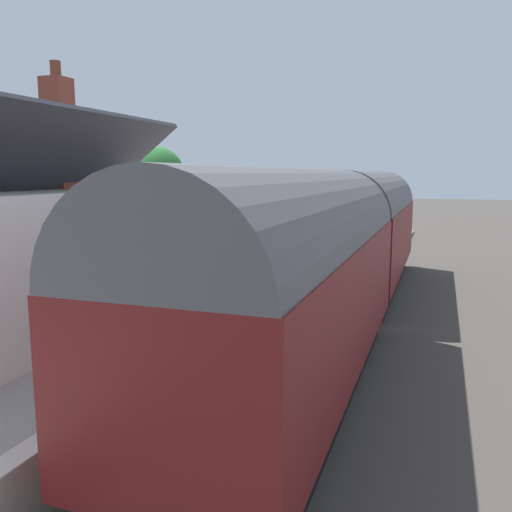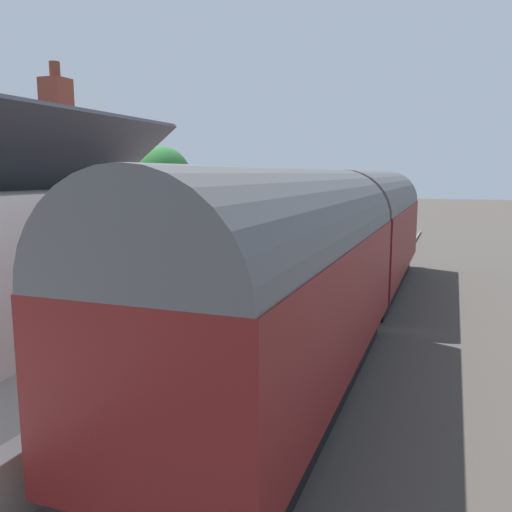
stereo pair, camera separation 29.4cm
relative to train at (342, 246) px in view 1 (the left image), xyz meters
name	(u,v)px [view 1 (the left image)]	position (x,y,z in m)	size (l,w,h in m)	color
ground_plane	(305,325)	(-0.50, 0.90, -2.22)	(160.00, 160.00, 0.00)	#423D38
platform	(177,299)	(-0.50, 4.89, -1.78)	(32.00, 5.98, 0.87)	gray
platform_edge_coping	(265,291)	(-0.50, 2.08, -1.34)	(32.00, 0.36, 0.02)	beige
rail_near	(363,328)	(-0.50, -0.72, -2.15)	(52.00, 0.08, 0.14)	gray
rail_far	(311,323)	(-0.50, 0.72, -2.15)	(52.00, 0.08, 0.14)	gray
train	(342,246)	(0.00, 0.00, 0.00)	(21.01, 2.73, 4.32)	black
station_building	(11,257)	(-5.98, 5.85, 0.28)	(7.29, 4.12, 5.86)	white
bench_near_building	(275,245)	(5.78, 3.72, -0.87)	(1.41, 0.48, 0.88)	#26727F
bench_platform_end	(287,239)	(7.99, 3.83, -0.87)	(1.42, 0.49, 0.88)	#26727F
planter_edge_near	(311,239)	(9.89, 3.22, -1.09)	(0.88, 0.32, 0.55)	black
planter_bench_right	(258,244)	(6.84, 4.79, -1.02)	(0.38, 0.38, 0.69)	gray
planter_edge_far	(255,255)	(4.19, 4.02, -1.05)	(1.02, 0.32, 0.63)	gray
planter_by_door	(158,253)	(2.42, 7.17, -0.90)	(0.57, 0.57, 0.89)	gray
planter_corner_building	(206,280)	(-1.85, 3.30, -0.83)	(0.68, 0.68, 1.00)	#9E5138
planter_bench_left	(146,312)	(-5.01, 3.27, -0.92)	(0.51, 0.51, 0.86)	#9E5138
lamp_post_platform	(237,210)	(-0.47, 2.94, 0.96)	(0.32, 0.50, 3.26)	black
station_sign_board	(255,242)	(1.14, 2.94, -0.16)	(0.96, 0.06, 1.57)	black
tree_mid_background	(156,176)	(13.14, 13.30, 1.84)	(3.38, 3.40, 5.79)	#4C3828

